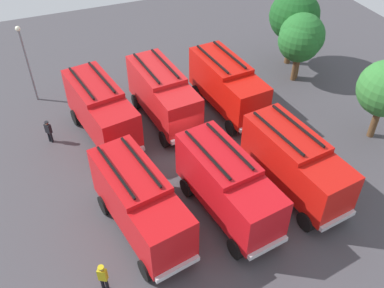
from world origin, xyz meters
TOP-DOWN VIEW (x-y plane):
  - ground_plane at (0.00, 0.00)m, footprint 52.97×52.97m
  - fire_truck_0 at (-4.66, -4.50)m, footprint 7.51×3.74m
  - fire_truck_1 at (4.08, -4.48)m, footprint 7.52×3.80m
  - fire_truck_2 at (-4.83, -0.19)m, footprint 7.41×3.34m
  - fire_truck_3 at (4.61, 0.17)m, footprint 7.48×3.60m
  - fire_truck_4 at (-4.29, 4.42)m, footprint 7.40×3.32m
  - fire_truck_5 at (4.47, 4.43)m, footprint 7.46×3.54m
  - firefighter_0 at (-5.32, -8.03)m, footprint 0.48×0.45m
  - firefighter_1 at (6.80, -7.17)m, footprint 0.43×0.48m
  - tree_0 at (-8.55, 12.27)m, footprint 4.02×4.02m
  - tree_1 at (-6.21, 11.55)m, footprint 3.49×3.49m
  - tree_2 at (-5.98, 11.24)m, footprint 3.28×3.28m
  - traffic_cone_0 at (-5.82, 6.71)m, footprint 0.39×0.39m
  - lamppost at (-10.83, -8.30)m, footprint 0.36×0.36m

SIDE VIEW (x-z plane):
  - ground_plane at x=0.00m, z-range 0.00..0.00m
  - traffic_cone_0 at x=-5.82m, z-range 0.00..0.56m
  - firefighter_0 at x=-5.32m, z-range 0.09..1.74m
  - firefighter_1 at x=6.80m, z-range 0.12..1.90m
  - fire_truck_0 at x=-4.66m, z-range 0.21..4.09m
  - fire_truck_1 at x=4.08m, z-range 0.21..4.09m
  - fire_truck_2 at x=-4.83m, z-range 0.21..4.09m
  - fire_truck_3 at x=4.61m, z-range 0.21..4.09m
  - fire_truck_4 at x=-4.29m, z-range 0.21..4.09m
  - fire_truck_5 at x=4.47m, z-range 0.21..4.09m
  - tree_2 at x=-5.98m, z-range 0.88..5.96m
  - lamppost at x=-10.83m, z-range 0.55..6.46m
  - tree_1 at x=-6.21m, z-range 0.93..6.34m
  - tree_0 at x=-8.55m, z-range 1.08..7.31m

